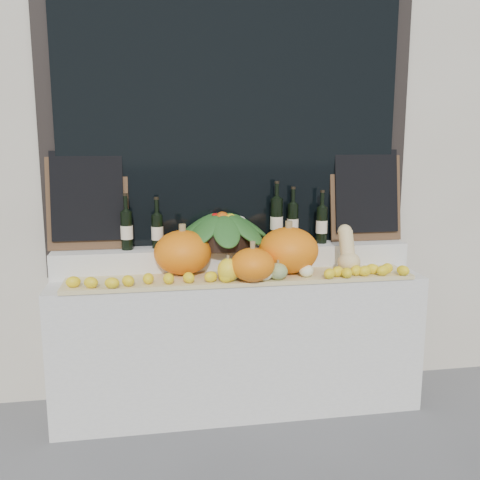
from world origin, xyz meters
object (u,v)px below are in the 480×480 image
pumpkin_left (183,252)px  butternut_squash (348,252)px  pumpkin_right (288,250)px  wine_bottle_tall (277,221)px  produce_bowl (222,229)px

pumpkin_left → butternut_squash: butternut_squash is taller
pumpkin_right → wine_bottle_tall: 0.29m
pumpkin_left → produce_bowl: (0.27, 0.14, 0.11)m
produce_bowl → wine_bottle_tall: (0.37, 0.03, 0.04)m
pumpkin_right → butternut_squash: 0.38m
butternut_squash → produce_bowl: produce_bowl is taller
pumpkin_left → pumpkin_right: pumpkin_right is taller
butternut_squash → wine_bottle_tall: (-0.39, 0.28, 0.17)m
pumpkin_right → produce_bowl: size_ratio=0.58×
pumpkin_left → pumpkin_right: bearing=-6.7°
produce_bowl → wine_bottle_tall: size_ratio=1.55×
pumpkin_right → butternut_squash: (0.38, -0.03, -0.02)m
pumpkin_left → wine_bottle_tall: (0.63, 0.17, 0.15)m
produce_bowl → wine_bottle_tall: bearing=5.0°
pumpkin_right → produce_bowl: 0.45m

